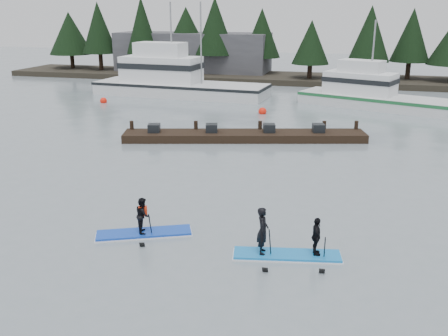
% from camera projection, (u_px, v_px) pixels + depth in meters
% --- Properties ---
extents(ground, '(160.00, 160.00, 0.00)m').
position_uv_depth(ground, '(176.00, 254.00, 16.26)').
color(ground, slate).
rests_on(ground, ground).
extents(far_shore, '(70.00, 8.00, 0.60)m').
position_uv_depth(far_shore, '(309.00, 79.00, 54.82)').
color(far_shore, '#2D281E').
rests_on(far_shore, ground).
extents(treeline, '(60.00, 4.00, 8.00)m').
position_uv_depth(treeline, '(309.00, 82.00, 54.91)').
color(treeline, black).
rests_on(treeline, ground).
extents(waterfront_building, '(18.00, 6.00, 5.00)m').
position_uv_depth(waterfront_building, '(193.00, 54.00, 59.45)').
color(waterfront_building, '#4C4C51').
rests_on(waterfront_building, ground).
extents(fishing_boat_large, '(16.30, 5.60, 9.22)m').
position_uv_depth(fishing_boat_large, '(176.00, 88.00, 46.18)').
color(fishing_boat_large, silver).
rests_on(fishing_boat_large, ground).
extents(fishing_boat_medium, '(12.79, 7.60, 7.64)m').
position_uv_depth(fishing_boat_medium, '(372.00, 100.00, 40.66)').
color(fishing_boat_medium, silver).
rests_on(fishing_boat_medium, ground).
extents(floating_dock, '(14.67, 5.70, 0.49)m').
position_uv_depth(floating_dock, '(244.00, 136.00, 30.42)').
color(floating_dock, black).
rests_on(floating_dock, ground).
extents(buoy_b, '(0.62, 0.62, 0.62)m').
position_uv_depth(buoy_b, '(262.00, 114.00, 38.12)').
color(buoy_b, '#FE1D0C').
rests_on(buoy_b, ground).
extents(buoy_a, '(0.58, 0.58, 0.58)m').
position_uv_depth(buoy_a, '(104.00, 103.00, 42.63)').
color(buoy_a, '#FE1D0C').
rests_on(buoy_a, ground).
extents(paddleboard_solo, '(3.34, 2.09, 1.85)m').
position_uv_depth(paddleboard_solo, '(144.00, 223.00, 17.50)').
color(paddleboard_solo, '#133FB8').
rests_on(paddleboard_solo, ground).
extents(paddleboard_duo, '(3.52, 1.51, 2.14)m').
position_uv_depth(paddleboard_duo, '(287.00, 241.00, 15.91)').
color(paddleboard_duo, blue).
rests_on(paddleboard_duo, ground).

